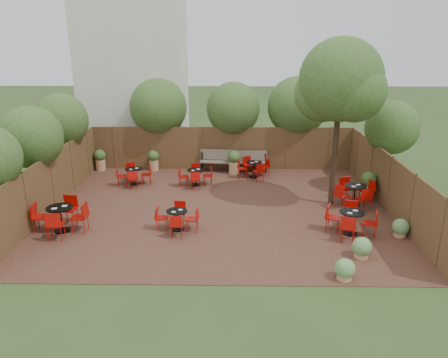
{
  "coord_description": "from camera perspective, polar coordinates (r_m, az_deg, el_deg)",
  "views": [
    {
      "loc": [
        0.4,
        -14.41,
        5.98
      ],
      "look_at": [
        0.16,
        0.5,
        1.0
      ],
      "focal_mm": 34.51,
      "sensor_mm": 36.0,
      "label": 1
    }
  ],
  "objects": [
    {
      "name": "overhang_foliage",
      "position": [
        18.49,
        -3.92,
        8.31
      ],
      "size": [
        15.34,
        10.68,
        2.78
      ],
      "color": "#30551B",
      "rests_on": "ground"
    },
    {
      "name": "neighbour_building",
      "position": [
        23.02,
        -11.67,
        13.17
      ],
      "size": [
        5.0,
        4.0,
        8.0
      ],
      "primitive_type": "cube",
      "color": "silver",
      "rests_on": "ground"
    },
    {
      "name": "ground",
      "position": [
        15.6,
        -0.6,
        -4.07
      ],
      "size": [
        80.0,
        80.0,
        0.0
      ],
      "primitive_type": "plane",
      "color": "#354F23",
      "rests_on": "ground"
    },
    {
      "name": "fence_back",
      "position": [
        20.04,
        -0.24,
        4.08
      ],
      "size": [
        12.0,
        0.08,
        2.0
      ],
      "primitive_type": "cube",
      "color": "#52341E",
      "rests_on": "ground"
    },
    {
      "name": "bistro_tables",
      "position": [
        15.67,
        -0.9,
        -2.21
      ],
      "size": [
        11.62,
        7.23,
        0.95
      ],
      "color": "black",
      "rests_on": "courtyard_paving"
    },
    {
      "name": "courtyard_tree",
      "position": [
        15.53,
        15.13,
        11.89
      ],
      "size": [
        2.95,
        2.88,
        5.97
      ],
      "rotation": [
        0.0,
        0.0,
        -0.14
      ],
      "color": "black",
      "rests_on": "courtyard_paving"
    },
    {
      "name": "courtyard_paving",
      "position": [
        15.6,
        -0.6,
        -4.03
      ],
      "size": [
        12.0,
        10.0,
        0.02
      ],
      "primitive_type": "cube",
      "color": "#3B1E18",
      "rests_on": "ground"
    },
    {
      "name": "fence_left",
      "position": [
        16.53,
        -21.89,
        -0.44
      ],
      "size": [
        0.08,
        10.0,
        2.0
      ],
      "primitive_type": "cube",
      "color": "#52341E",
      "rests_on": "ground"
    },
    {
      "name": "park_bench_right",
      "position": [
        19.83,
        3.54,
        2.4
      ],
      "size": [
        1.53,
        0.53,
        0.94
      ],
      "rotation": [
        0.0,
        0.0,
        0.03
      ],
      "color": "brown",
      "rests_on": "courtyard_paving"
    },
    {
      "name": "park_bench_left",
      "position": [
        19.81,
        -0.84,
        2.5
      ],
      "size": [
        1.64,
        0.69,
        0.99
      ],
      "rotation": [
        0.0,
        0.0,
        -0.11
      ],
      "color": "brown",
      "rests_on": "courtyard_paving"
    },
    {
      "name": "planters",
      "position": [
        18.76,
        -0.7,
        1.71
      ],
      "size": [
        11.86,
        4.08,
        1.06
      ],
      "color": "tan",
      "rests_on": "courtyard_paving"
    },
    {
      "name": "fence_right",
      "position": [
        16.24,
        21.06,
        -0.67
      ],
      "size": [
        0.08,
        10.0,
        2.0
      ],
      "primitive_type": "cube",
      "color": "#52341E",
      "rests_on": "ground"
    },
    {
      "name": "low_shrubs",
      "position": [
        13.01,
        18.86,
        -8.51
      ],
      "size": [
        2.89,
        3.07,
        0.6
      ],
      "color": "tan",
      "rests_on": "courtyard_paving"
    }
  ]
}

